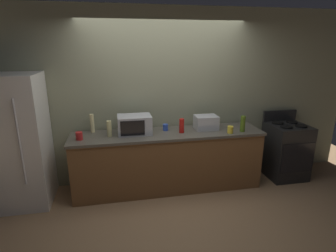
{
  "coord_description": "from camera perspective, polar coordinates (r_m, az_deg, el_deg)",
  "views": [
    {
      "loc": [
        -0.75,
        -3.38,
        2.14
      ],
      "look_at": [
        0.0,
        0.4,
        1.0
      ],
      "focal_mm": 29.27,
      "sensor_mm": 36.0,
      "label": 1
    }
  ],
  "objects": [
    {
      "name": "ground_plane",
      "position": [
        4.07,
        1.14,
        -15.23
      ],
      "size": [
        8.0,
        8.0,
        0.0
      ],
      "primitive_type": "plane",
      "color": "#93704C"
    },
    {
      "name": "back_wall",
      "position": [
        4.33,
        -1.06,
        5.96
      ],
      "size": [
        6.4,
        0.1,
        2.7
      ],
      "primitive_type": "cube",
      "color": "gray",
      "rests_on": "ground_plane"
    },
    {
      "name": "counter_run",
      "position": [
        4.21,
        0.0,
        -7.17
      ],
      "size": [
        2.84,
        0.64,
        0.9
      ],
      "color": "brown",
      "rests_on": "ground_plane"
    },
    {
      "name": "refrigerator",
      "position": [
        4.19,
        -28.74,
        -2.87
      ],
      "size": [
        0.72,
        0.73,
        1.8
      ],
      "color": "white",
      "rests_on": "ground_plane"
    },
    {
      "name": "stove_range",
      "position": [
        4.97,
        23.33,
        -4.68
      ],
      "size": [
        0.6,
        0.61,
        1.08
      ],
      "color": "black",
      "rests_on": "ground_plane"
    },
    {
      "name": "microwave",
      "position": [
        4.0,
        -6.99,
        0.29
      ],
      "size": [
        0.48,
        0.35,
        0.27
      ],
      "color": "#B7BABF",
      "rests_on": "counter_run"
    },
    {
      "name": "toaster_oven",
      "position": [
        4.23,
        7.9,
        0.75
      ],
      "size": [
        0.34,
        0.26,
        0.21
      ],
      "primitive_type": "cube",
      "color": "#B7BABF",
      "rests_on": "counter_run"
    },
    {
      "name": "bottle_vinegar",
      "position": [
        3.93,
        -12.13,
        -0.55
      ],
      "size": [
        0.07,
        0.07,
        0.23
      ],
      "primitive_type": "cylinder",
      "color": "beige",
      "rests_on": "counter_run"
    },
    {
      "name": "bottle_hot_sauce",
      "position": [
        4.02,
        2.86,
        0.05
      ],
      "size": [
        0.07,
        0.07,
        0.21
      ],
      "primitive_type": "cylinder",
      "color": "red",
      "rests_on": "counter_run"
    },
    {
      "name": "bottle_olive_oil",
      "position": [
        4.21,
        15.3,
        0.44
      ],
      "size": [
        0.07,
        0.07,
        0.24
      ],
      "primitive_type": "cylinder",
      "color": "#4C6B19",
      "rests_on": "counter_run"
    },
    {
      "name": "bottle_hand_soap",
      "position": [
        4.18,
        -15.5,
        0.56
      ],
      "size": [
        0.06,
        0.06,
        0.28
      ],
      "primitive_type": "cylinder",
      "color": "beige",
      "rests_on": "counter_run"
    },
    {
      "name": "mug_blue",
      "position": [
        4.14,
        -0.53,
        -0.27
      ],
      "size": [
        0.08,
        0.08,
        0.1
      ],
      "primitive_type": "cylinder",
      "color": "#2D4CB2",
      "rests_on": "counter_run"
    },
    {
      "name": "mug_yellow",
      "position": [
        4.11,
        12.84,
        -0.75
      ],
      "size": [
        0.08,
        0.08,
        0.11
      ],
      "primitive_type": "cylinder",
      "color": "yellow",
      "rests_on": "counter_run"
    },
    {
      "name": "mug_red",
      "position": [
        3.92,
        -18.0,
        -1.98
      ],
      "size": [
        0.09,
        0.09,
        0.11
      ],
      "primitive_type": "cylinder",
      "color": "red",
      "rests_on": "counter_run"
    }
  ]
}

